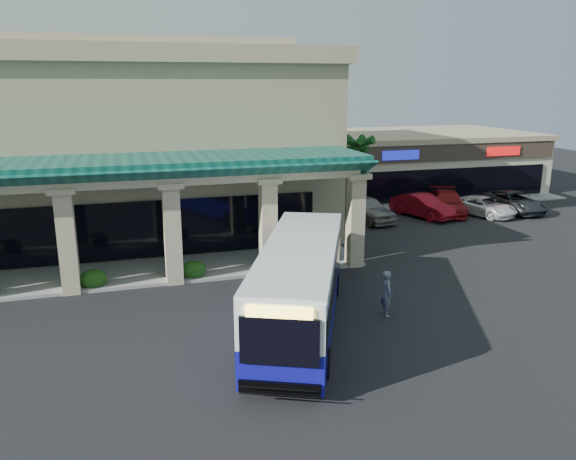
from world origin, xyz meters
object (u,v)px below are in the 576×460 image
object	(u,v)px
car_extra	(514,202)
car_red	(447,202)
car_silver	(366,208)
car_gray	(483,206)
pedestrian	(387,293)
transit_bus	(300,286)
car_white	(423,206)

from	to	relation	value
car_extra	car_red	bearing A→B (deg)	169.82
car_silver	car_extra	distance (m)	11.38
car_silver	car_extra	world-z (taller)	car_silver
car_gray	car_extra	distance (m)	2.85
car_gray	car_extra	world-z (taller)	car_extra
pedestrian	car_extra	bearing A→B (deg)	-36.20
transit_bus	pedestrian	bearing A→B (deg)	23.75
pedestrian	car_gray	size ratio (longest dim) A/B	0.39
car_gray	pedestrian	bearing A→B (deg)	-154.60
car_gray	car_extra	xyz separation A→B (m)	(2.82, 0.42, 0.08)
car_white	car_extra	size ratio (longest dim) A/B	0.90
pedestrian	car_silver	world-z (taller)	pedestrian
pedestrian	car_silver	distance (m)	15.96
car_white	car_red	size ratio (longest dim) A/B	0.88
car_gray	car_white	bearing A→B (deg)	151.04
pedestrian	car_white	distance (m)	17.80
pedestrian	car_white	size ratio (longest dim) A/B	0.39
transit_bus	pedestrian	size ratio (longest dim) A/B	6.20
car_white	car_extra	world-z (taller)	car_white
car_red	car_gray	bearing A→B (deg)	-8.20
pedestrian	car_white	xyz separation A→B (m)	(9.96, 14.75, -0.14)
transit_bus	car_extra	size ratio (longest dim) A/B	2.18
pedestrian	car_extra	size ratio (longest dim) A/B	0.35
transit_bus	car_silver	size ratio (longest dim) A/B	2.30
car_silver	car_extra	size ratio (longest dim) A/B	0.95
car_white	car_red	xyz separation A→B (m)	(2.26, 0.54, -0.00)
transit_bus	pedestrian	world-z (taller)	transit_bus
car_white	car_extra	bearing A→B (deg)	-21.61
transit_bus	car_gray	distance (m)	22.76
pedestrian	car_extra	world-z (taller)	pedestrian
transit_bus	car_gray	world-z (taller)	transit_bus
car_silver	car_white	distance (m)	4.21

